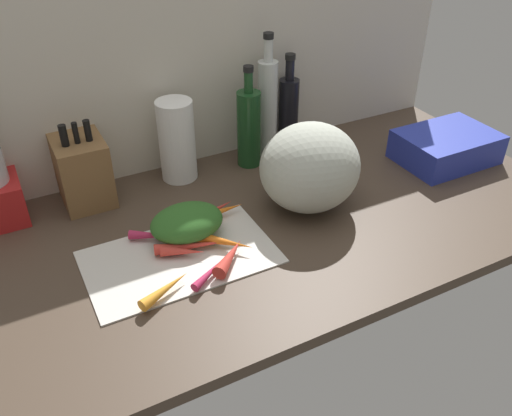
% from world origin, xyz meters
% --- Properties ---
extents(ground_plane, '(1.70, 0.80, 0.03)m').
position_xyz_m(ground_plane, '(0.00, 0.00, -0.01)').
color(ground_plane, '#47382B').
extents(wall_back, '(1.70, 0.03, 0.60)m').
position_xyz_m(wall_back, '(0.00, 0.39, 0.30)').
color(wall_back, beige).
rests_on(wall_back, ground_plane).
extents(cutting_board, '(0.43, 0.26, 0.01)m').
position_xyz_m(cutting_board, '(-0.22, -0.05, 0.00)').
color(cutting_board, beige).
rests_on(cutting_board, ground_plane).
extents(carrot_0, '(0.18, 0.08, 0.03)m').
position_xyz_m(carrot_0, '(-0.19, -0.05, 0.02)').
color(carrot_0, red).
rests_on(carrot_0, cutting_board).
extents(carrot_1, '(0.12, 0.08, 0.02)m').
position_xyz_m(carrot_1, '(-0.25, 0.03, 0.02)').
color(carrot_1, '#B2264C').
rests_on(carrot_1, cutting_board).
extents(carrot_2, '(0.13, 0.13, 0.03)m').
position_xyz_m(carrot_2, '(-0.12, -0.06, 0.02)').
color(carrot_2, orange).
rests_on(carrot_2, cutting_board).
extents(carrot_3, '(0.11, 0.11, 0.03)m').
position_xyz_m(carrot_3, '(-0.13, -0.13, 0.02)').
color(carrot_3, red).
rests_on(carrot_3, cutting_board).
extents(carrot_4, '(0.12, 0.06, 0.02)m').
position_xyz_m(carrot_4, '(-0.08, 0.07, 0.02)').
color(carrot_4, red).
rests_on(carrot_4, cutting_board).
extents(carrot_5, '(0.13, 0.08, 0.03)m').
position_xyz_m(carrot_5, '(-0.29, -0.16, 0.02)').
color(carrot_5, orange).
rests_on(carrot_5, cutting_board).
extents(carrot_6, '(0.10, 0.07, 0.03)m').
position_xyz_m(carrot_6, '(-0.21, -0.06, 0.02)').
color(carrot_6, red).
rests_on(carrot_6, cutting_board).
extents(carrot_7, '(0.15, 0.04, 0.03)m').
position_xyz_m(carrot_7, '(-0.08, 0.05, 0.02)').
color(carrot_7, orange).
rests_on(carrot_7, cutting_board).
extents(carrot_8, '(0.12, 0.08, 0.02)m').
position_xyz_m(carrot_8, '(-0.18, -0.15, 0.02)').
color(carrot_8, '#B2264C').
rests_on(carrot_8, cutting_board).
extents(carrot_greens_pile, '(0.18, 0.14, 0.08)m').
position_xyz_m(carrot_greens_pile, '(-0.17, 0.01, 0.05)').
color(carrot_greens_pile, '#2D6023').
rests_on(carrot_greens_pile, cutting_board).
extents(winter_squash, '(0.26, 0.24, 0.23)m').
position_xyz_m(winter_squash, '(0.16, 0.00, 0.11)').
color(winter_squash, '#B2B7A8').
rests_on(winter_squash, ground_plane).
extents(knife_block, '(0.13, 0.17, 0.23)m').
position_xyz_m(knife_block, '(-0.35, 0.30, 0.09)').
color(knife_block, brown).
rests_on(knife_block, ground_plane).
extents(paper_towel_roll, '(0.10, 0.10, 0.23)m').
position_xyz_m(paper_towel_roll, '(-0.09, 0.30, 0.12)').
color(paper_towel_roll, white).
rests_on(paper_towel_roll, ground_plane).
extents(bottle_0, '(0.07, 0.07, 0.30)m').
position_xyz_m(bottle_0, '(0.12, 0.27, 0.12)').
color(bottle_0, '#19421E').
rests_on(bottle_0, ground_plane).
extents(bottle_1, '(0.06, 0.06, 0.37)m').
position_xyz_m(bottle_1, '(0.20, 0.31, 0.15)').
color(bottle_1, silver).
rests_on(bottle_1, ground_plane).
extents(bottle_2, '(0.06, 0.06, 0.29)m').
position_xyz_m(bottle_2, '(0.28, 0.32, 0.12)').
color(bottle_2, black).
rests_on(bottle_2, ground_plane).
extents(dish_rack, '(0.28, 0.20, 0.09)m').
position_xyz_m(dish_rack, '(0.66, 0.02, 0.04)').
color(dish_rack, '#2838AD').
rests_on(dish_rack, ground_plane).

